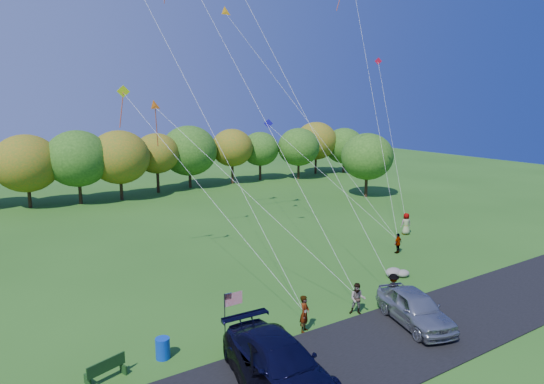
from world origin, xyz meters
The scene contains 16 objects.
ground centered at (0.00, 0.00, 0.00)m, with size 140.00×140.00×0.00m, color #265718.
asphalt_lane centered at (0.00, -4.00, 0.03)m, with size 44.00×6.00×0.06m, color black.
treeline centered at (1.09, 36.52, 4.74)m, with size 77.46×27.09×8.56m.
minivan_dark centered at (-6.15, -3.69, 0.90)m, with size 2.79×6.06×1.68m, color black.
minivan_navy centered at (-5.85, -3.96, 0.99)m, with size 2.62×6.44×1.87m, color black.
minivan_silver centered at (2.87, -3.31, 0.93)m, with size 2.05×5.09×1.73m, color #989BA2.
flyer_a centered at (-2.22, -0.80, 0.94)m, with size 0.68×0.45×1.87m, color #4C4C59.
flyer_b centered at (1.30, -0.80, 0.87)m, with size 0.84×0.66×1.73m, color #4C4C59.
flyer_c centered at (3.99, -0.80, 0.86)m, with size 1.11×0.64×1.72m, color #4C4C59.
flyer_d centered at (11.05, 5.26, 0.76)m, with size 0.89×0.37×1.53m, color #4C4C59.
flyer_e centered at (15.50, 8.44, 0.92)m, with size 0.90×0.59×1.84m, color #4C4C59.
park_bench centered at (-11.54, 0.25, 0.51)m, with size 1.68×0.78×0.96m.
trash_barrel centered at (-8.99, 0.61, 0.48)m, with size 0.63×0.63×0.95m, color #0B37AD.
flag_assembly centered at (-5.90, 0.02, 1.96)m, with size 0.96×0.62×2.60m.
boulder_near centered at (7.18, 2.09, 0.28)m, with size 1.11×0.87×0.55m, color gray.
boulder_far centered at (7.61, 1.67, 0.23)m, with size 0.88×0.74×0.46m, color gray.
Camera 1 is at (-15.76, -18.50, 11.32)m, focal length 32.00 mm.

